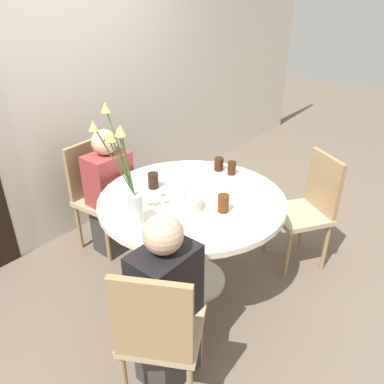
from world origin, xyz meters
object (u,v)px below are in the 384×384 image
object	(u,v)px
flower_vase	(128,183)
side_plate	(212,182)
chair_left_flank	(159,330)
chair_right_flank	(97,190)
drink_glass_3	(219,164)
person_guest	(166,309)
drink_glass_1	(153,181)
drink_glass_0	(223,203)
chair_far_back	(309,204)
person_woman	(111,197)
birthday_cake	(185,203)
drink_glass_2	(231,168)

from	to	relation	value
flower_vase	side_plate	xyz separation A→B (m)	(0.76, -0.05, -0.27)
chair_left_flank	side_plate	size ratio (longest dim) A/B	4.70
chair_right_flank	drink_glass_3	world-z (taller)	chair_right_flank
chair_right_flank	person_guest	xyz separation A→B (m)	(-0.60, -1.36, -0.02)
drink_glass_1	drink_glass_0	bearing A→B (deg)	-85.42
chair_far_back	chair_left_flank	bearing A→B (deg)	-58.63
drink_glass_0	person_woman	distance (m)	1.12
birthday_cake	drink_glass_2	world-z (taller)	birthday_cake
drink_glass_2	birthday_cake	bearing A→B (deg)	-173.95
flower_vase	person_woman	world-z (taller)	flower_vase
chair_left_flank	chair_far_back	bearing A→B (deg)	-121.37
chair_right_flank	birthday_cake	bearing A→B (deg)	-98.67
chair_left_flank	person_guest	xyz separation A→B (m)	(0.14, 0.08, -0.02)
chair_left_flank	drink_glass_1	distance (m)	1.14
birthday_cake	drink_glass_1	world-z (taller)	birthday_cake
birthday_cake	drink_glass_1	size ratio (longest dim) A/B	1.88
side_plate	person_woman	world-z (taller)	person_woman
chair_left_flank	chair_right_flank	bearing A→B (deg)	-56.95
chair_right_flank	drink_glass_1	distance (m)	0.71
drink_glass_1	person_guest	xyz separation A→B (m)	(-0.63, -0.70, -0.30)
drink_glass_0	side_plate	bearing A→B (deg)	46.40
chair_far_back	side_plate	world-z (taller)	chair_far_back
drink_glass_2	person_guest	xyz separation A→B (m)	(-1.18, -0.40, -0.29)
flower_vase	drink_glass_2	xyz separation A→B (m)	(0.98, -0.07, -0.22)
drink_glass_1	chair_far_back	bearing A→B (deg)	-43.61
chair_right_flank	drink_glass_2	world-z (taller)	chair_right_flank
chair_left_flank	person_woman	xyz separation A→B (m)	(0.76, 1.28, -0.02)
flower_vase	drink_glass_3	xyz separation A→B (m)	(0.98, 0.05, -0.22)
chair_right_flank	drink_glass_0	distance (m)	1.27
flower_vase	chair_far_back	bearing A→B (deg)	-24.62
chair_far_back	person_woman	distance (m)	1.60
chair_far_back	person_guest	size ratio (longest dim) A/B	0.85
side_plate	drink_glass_0	xyz separation A→B (m)	(-0.28, -0.30, 0.05)
chair_far_back	drink_glass_0	xyz separation A→B (m)	(-0.83, 0.25, 0.28)
drink_glass_1	chair_left_flank	bearing A→B (deg)	-134.66
birthday_cake	person_woman	distance (m)	0.91
side_plate	chair_left_flank	bearing A→B (deg)	-155.61
person_woman	drink_glass_2	bearing A→B (deg)	-54.86
drink_glass_0	flower_vase	bearing A→B (deg)	144.15
chair_right_flank	chair_left_flank	xyz separation A→B (m)	(-0.74, -1.44, 0.00)
flower_vase	person_woman	xyz separation A→B (m)	(0.42, 0.73, -0.51)
person_guest	drink_glass_0	bearing A→B (deg)	10.35
chair_right_flank	drink_glass_2	bearing A→B (deg)	-64.61
drink_glass_0	person_guest	bearing A→B (deg)	-169.65
chair_far_back	drink_glass_2	size ratio (longest dim) A/B	8.99
birthday_cake	person_woman	size ratio (longest dim) A/B	0.20
side_plate	drink_glass_3	distance (m)	0.24
chair_right_flank	drink_glass_3	distance (m)	1.05
chair_right_flank	person_woman	bearing A→B (deg)	-90.00
birthday_cake	person_guest	xyz separation A→B (m)	(-0.55, -0.33, -0.28)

